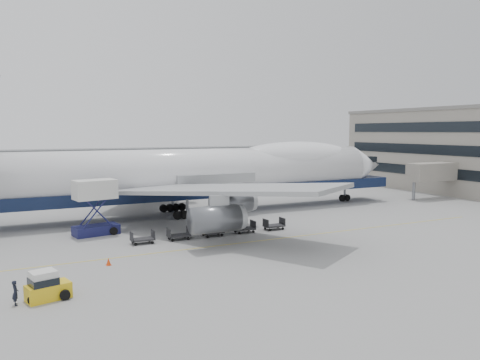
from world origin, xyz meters
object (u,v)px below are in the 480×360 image
ground_worker (15,293)px  baggage_tug (46,287)px  airliner (204,172)px  catering_truck (95,204)px

ground_worker → baggage_tug: bearing=-89.5°
airliner → catering_truck: airliner is taller
catering_truck → baggage_tug: 20.21m
catering_truck → ground_worker: 21.04m
baggage_tug → ground_worker: size_ratio=1.84×
airliner → ground_worker: size_ratio=40.59×
airliner → baggage_tug: 34.88m
catering_truck → baggage_tug: size_ratio=1.99×
airliner → ground_worker: bearing=-132.0°
baggage_tug → ground_worker: baggage_tug is taller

